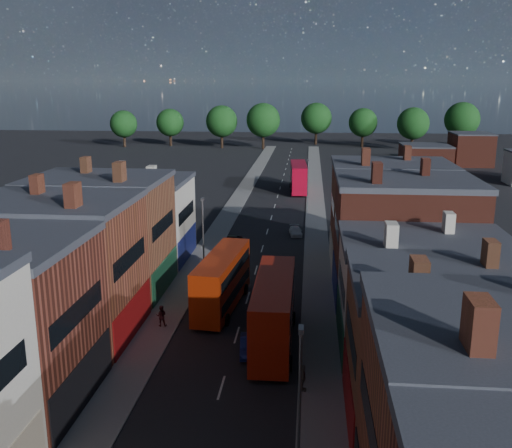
% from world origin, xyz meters
% --- Properties ---
extents(pavement_west, '(3.00, 200.00, 0.12)m').
position_xyz_m(pavement_west, '(-6.50, 50.00, 0.06)').
color(pavement_west, gray).
rests_on(pavement_west, ground).
extents(pavement_east, '(3.00, 200.00, 0.12)m').
position_xyz_m(pavement_east, '(6.50, 50.00, 0.06)').
color(pavement_east, gray).
rests_on(pavement_east, ground).
extents(terrace_east, '(12.00, 80.00, 11.03)m').
position_xyz_m(terrace_east, '(14.00, 0.00, 5.52)').
color(terrace_east, maroon).
rests_on(terrace_east, ground).
extents(lamp_post_1, '(0.25, 0.70, 8.12)m').
position_xyz_m(lamp_post_1, '(5.20, 0.00, 4.70)').
color(lamp_post_1, slate).
rests_on(lamp_post_1, ground).
extents(lamp_post_2, '(0.25, 0.70, 8.12)m').
position_xyz_m(lamp_post_2, '(-5.20, 30.00, 4.70)').
color(lamp_post_2, slate).
rests_on(lamp_post_2, ground).
extents(lamp_post_3, '(0.25, 0.70, 8.12)m').
position_xyz_m(lamp_post_3, '(5.20, 60.00, 4.70)').
color(lamp_post_3, slate).
rests_on(lamp_post_3, ground).
extents(bus_0, '(3.68, 11.46, 4.86)m').
position_xyz_m(bus_0, '(-1.97, 21.43, 2.62)').
color(bus_0, '#A52709').
rests_on(bus_0, ground).
extents(bus_1, '(3.09, 12.08, 5.22)m').
position_xyz_m(bus_1, '(3.00, 14.55, 2.81)').
color(bus_1, '#A21A09').
rests_on(bus_1, ground).
extents(bus_2, '(3.53, 11.97, 5.11)m').
position_xyz_m(bus_2, '(3.50, 76.74, 2.76)').
color(bus_2, '#AA0720').
rests_on(bus_2, ground).
extents(car_1, '(1.61, 3.72, 1.19)m').
position_xyz_m(car_1, '(1.26, 13.09, 0.60)').
color(car_1, navy).
rests_on(car_1, ground).
extents(car_2, '(2.48, 4.52, 1.20)m').
position_xyz_m(car_2, '(-3.80, 40.63, 0.60)').
color(car_2, black).
rests_on(car_2, ground).
extents(car_3, '(1.97, 3.83, 1.06)m').
position_xyz_m(car_3, '(3.80, 46.59, 0.53)').
color(car_3, silver).
rests_on(car_3, ground).
extents(ped_1, '(0.91, 0.59, 1.76)m').
position_xyz_m(ped_1, '(-6.29, 16.92, 1.00)').
color(ped_1, '#3B1719').
rests_on(ped_1, pavement_west).
extents(ped_3, '(0.50, 1.06, 1.79)m').
position_xyz_m(ped_3, '(5.30, 7.97, 1.02)').
color(ped_3, '#5E5950').
rests_on(ped_3, pavement_east).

